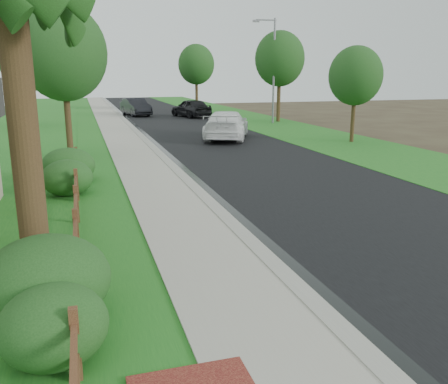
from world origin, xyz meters
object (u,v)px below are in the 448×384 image
object	(u,v)px
ranch_fence	(76,215)
white_suv	(226,125)
streetlight	(272,65)
dark_car_mid	(191,108)

from	to	relation	value
ranch_fence	white_suv	size ratio (longest dim) A/B	2.79
streetlight	ranch_fence	bearing A→B (deg)	-121.73
ranch_fence	white_suv	world-z (taller)	white_suv
white_suv	streetlight	world-z (taller)	streetlight
dark_car_mid	ranch_fence	bearing A→B (deg)	55.37
ranch_fence	dark_car_mid	xyz separation A→B (m)	(10.43, 32.77, 0.26)
ranch_fence	streetlight	world-z (taller)	streetlight
white_suv	dark_car_mid	size ratio (longest dim) A/B	1.20
white_suv	dark_car_mid	bearing A→B (deg)	-72.30
dark_car_mid	streetlight	xyz separation A→B (m)	(5.01, -7.80, 3.84)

